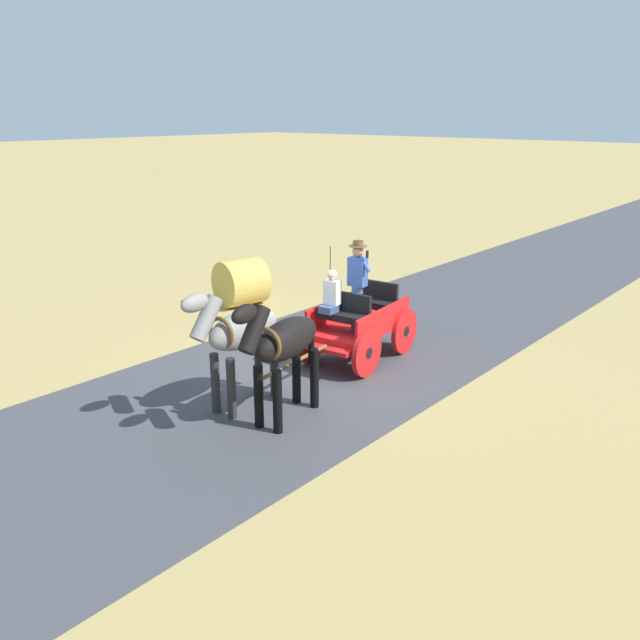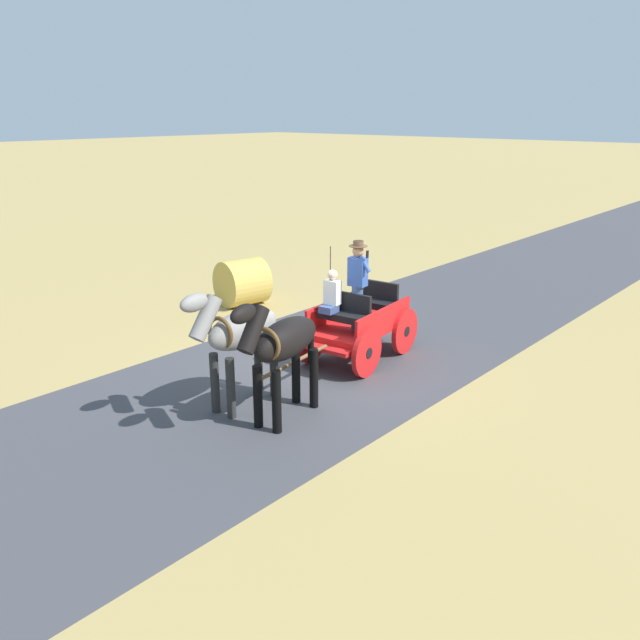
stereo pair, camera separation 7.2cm
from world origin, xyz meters
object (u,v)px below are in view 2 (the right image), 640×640
horse_near_side (282,344)px  horse_off_side (239,333)px  horse_drawn_carriage (357,321)px  hay_bale (242,282)px

horse_near_side → horse_off_side: bearing=6.5°
horse_drawn_carriage → horse_near_side: size_ratio=2.04×
horse_drawn_carriage → horse_near_side: horse_drawn_carriage is taller
horse_drawn_carriage → hay_bale: bearing=-13.7°
horse_drawn_carriage → horse_off_side: 3.11m
horse_drawn_carriage → horse_off_side: horse_drawn_carriage is taller
horse_drawn_carriage → horse_near_side: 3.10m
horse_near_side → horse_off_side: (0.90, 0.10, 0.00)m
horse_off_side → horse_drawn_carriage: bearing=-92.0°
horse_drawn_carriage → hay_bale: size_ratio=3.76×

